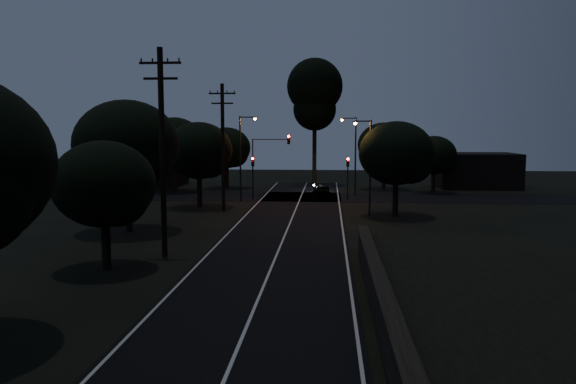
{
  "coord_description": "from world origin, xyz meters",
  "views": [
    {
      "loc": [
        2.77,
        -14.07,
        6.77
      ],
      "look_at": [
        0.0,
        24.0,
        2.5
      ],
      "focal_mm": 35.0,
      "sensor_mm": 36.0,
      "label": 1
    }
  ],
  "objects": [
    {
      "name": "signal_mast",
      "position": [
        -2.91,
        39.99,
        4.34
      ],
      "size": [
        3.7,
        0.35,
        6.25
      ],
      "color": "black",
      "rests_on": "ground"
    },
    {
      "name": "retaining_wall",
      "position": [
        7.74,
        3.0,
        0.62
      ],
      "size": [
        6.93,
        26.0,
        1.6
      ],
      "color": "black",
      "rests_on": "ground"
    },
    {
      "name": "signal_right",
      "position": [
        4.6,
        39.99,
        2.84
      ],
      "size": [
        0.28,
        0.35,
        4.1
      ],
      "color": "black",
      "rests_on": "ground"
    },
    {
      "name": "signal_left",
      "position": [
        -4.6,
        39.99,
        2.84
      ],
      "size": [
        0.28,
        0.35,
        4.1
      ],
      "color": "black",
      "rests_on": "ground"
    },
    {
      "name": "streetlight_b",
      "position": [
        5.31,
        44.0,
        4.64
      ],
      "size": [
        1.66,
        0.26,
        8.0
      ],
      "color": "black",
      "rests_on": "ground"
    },
    {
      "name": "road_surface",
      "position": [
        0.0,
        31.12,
        0.01
      ],
      "size": [
        60.0,
        70.0,
        0.03
      ],
      "color": "black",
      "rests_on": "ground"
    },
    {
      "name": "building_left",
      "position": [
        -20.0,
        52.0,
        2.2
      ],
      "size": [
        10.0,
        8.0,
        4.4
      ],
      "primitive_type": "cube",
      "color": "black",
      "rests_on": "ground"
    },
    {
      "name": "utility_pole_far",
      "position": [
        -6.0,
        32.0,
        5.48
      ],
      "size": [
        2.2,
        0.3,
        10.5
      ],
      "color": "black",
      "rests_on": "ground"
    },
    {
      "name": "tree_left_d",
      "position": [
        -8.29,
        33.88,
        4.81
      ],
      "size": [
        5.85,
        5.85,
        7.42
      ],
      "color": "black",
      "rests_on": "ground"
    },
    {
      "name": "tree_left_b",
      "position": [
        -7.83,
        11.9,
        4.05
      ],
      "size": [
        4.92,
        4.92,
        6.25
      ],
      "color": "black",
      "rests_on": "ground"
    },
    {
      "name": "tree_far_ne",
      "position": [
        9.21,
        49.88,
        4.89
      ],
      "size": [
        5.97,
        5.97,
        7.55
      ],
      "color": "black",
      "rests_on": "ground"
    },
    {
      "name": "streetlight_a",
      "position": [
        -5.31,
        38.0,
        4.64
      ],
      "size": [
        1.66,
        0.26,
        8.0
      ],
      "color": "black",
      "rests_on": "ground"
    },
    {
      "name": "tree_far_w",
      "position": [
        -13.78,
        45.87,
        5.25
      ],
      "size": [
        6.34,
        6.34,
        8.08
      ],
      "color": "black",
      "rests_on": "ground"
    },
    {
      "name": "streetlight_c",
      "position": [
        5.83,
        30.0,
        4.35
      ],
      "size": [
        1.46,
        0.26,
        7.5
      ],
      "color": "black",
      "rests_on": "ground"
    },
    {
      "name": "tree_far_e",
      "position": [
        14.17,
        46.9,
        3.94
      ],
      "size": [
        4.8,
        4.8,
        6.09
      ],
      "color": "black",
      "rests_on": "ground"
    },
    {
      "name": "building_right",
      "position": [
        20.0,
        53.0,
        2.0
      ],
      "size": [
        9.0,
        7.0,
        4.0
      ],
      "primitive_type": "cube",
      "color": "black",
      "rests_on": "ground"
    },
    {
      "name": "tree_far_nw",
      "position": [
        -8.8,
        49.89,
        4.54
      ],
      "size": [
        5.54,
        5.54,
        7.01
      ],
      "color": "black",
      "rests_on": "ground"
    },
    {
      "name": "tall_pine",
      "position": [
        1.0,
        55.0,
        11.08
      ],
      "size": [
        6.76,
        6.76,
        15.37
      ],
      "color": "black",
      "rests_on": "ground"
    },
    {
      "name": "tree_right_a",
      "position": [
        8.21,
        29.88,
        4.81
      ],
      "size": [
        5.83,
        5.83,
        7.41
      ],
      "color": "black",
      "rests_on": "ground"
    },
    {
      "name": "car",
      "position": [
        1.99,
        46.0,
        0.62
      ],
      "size": [
        1.94,
        3.78,
        1.23
      ],
      "primitive_type": "imported",
      "rotation": [
        0.0,
        0.0,
        3.28
      ],
      "color": "black",
      "rests_on": "ground"
    },
    {
      "name": "utility_pole_mid",
      "position": [
        -6.0,
        15.0,
        5.74
      ],
      "size": [
        2.2,
        0.3,
        11.0
      ],
      "color": "black",
      "rests_on": "ground"
    },
    {
      "name": "tree_left_c",
      "position": [
        -10.26,
        21.86,
        5.63
      ],
      "size": [
        6.9,
        6.9,
        8.71
      ],
      "color": "black",
      "rests_on": "ground"
    }
  ]
}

